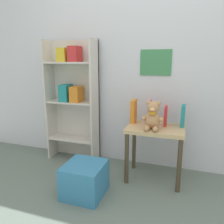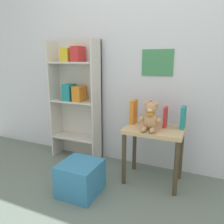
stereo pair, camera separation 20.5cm
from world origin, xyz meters
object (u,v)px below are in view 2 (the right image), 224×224
book_standing_orange (134,112)px  storage_bin (80,178)px  teddy_bear (150,117)px  book_standing_red (165,117)px  book_standing_teal (183,117)px  bookshelf_side (76,95)px  book_standing_pink (149,112)px  display_table (154,139)px

book_standing_orange → storage_bin: book_standing_orange is taller
teddy_bear → storage_bin: 0.81m
teddy_bear → book_standing_red: (0.10, 0.16, -0.02)m
book_standing_teal → storage_bin: size_ratio=0.59×
book_standing_teal → storage_bin: bearing=-142.3°
book_standing_red → storage_bin: book_standing_red is taller
book_standing_teal → bookshelf_side: bearing=176.8°
book_standing_pink → book_standing_red: 0.16m
book_standing_red → book_standing_teal: book_standing_teal is taller
display_table → book_standing_teal: book_standing_teal is taller
bookshelf_side → book_standing_red: bearing=-6.4°
book_standing_red → storage_bin: (-0.60, -0.54, -0.48)m
bookshelf_side → book_standing_pink: bearing=-6.5°
teddy_bear → book_standing_red: teddy_bear is taller
bookshelf_side → book_standing_red: size_ratio=7.20×
teddy_bear → storage_bin: size_ratio=0.76×
display_table → book_standing_pink: book_standing_pink is taller
teddy_bear → book_standing_teal: 0.31m
book_standing_red → display_table: bearing=-133.6°
bookshelf_side → book_standing_teal: bookshelf_side is taller
book_standing_red → book_standing_teal: (0.16, 0.02, 0.01)m
bookshelf_side → book_standing_teal: size_ratio=6.69×
book_standing_pink → book_standing_teal: (0.31, 0.00, -0.02)m
bookshelf_side → teddy_bear: (0.94, -0.28, -0.11)m
display_table → book_standing_teal: (0.23, 0.11, 0.20)m
book_standing_orange → book_standing_pink: size_ratio=0.96×
bookshelf_side → storage_bin: bearing=-56.2°
bookshelf_side → book_standing_orange: (0.73, -0.11, -0.11)m
bookshelf_side → storage_bin: (0.44, -0.65, -0.61)m
teddy_bear → book_standing_teal: bearing=34.8°
teddy_bear → book_standing_orange: (-0.21, 0.17, -0.00)m
teddy_bear → book_standing_pink: (-0.06, 0.18, 0.00)m
display_table → book_standing_red: 0.23m
display_table → bookshelf_side: bearing=168.0°
display_table → book_standing_red: bearing=48.8°
teddy_bear → book_standing_orange: teddy_bear is taller
bookshelf_side → book_standing_pink: (0.89, -0.10, -0.10)m
bookshelf_side → display_table: bearing=-12.0°
storage_bin → teddy_bear: bearing=36.9°
display_table → storage_bin: (-0.53, -0.45, -0.29)m
display_table → book_standing_pink: size_ratio=2.21×
book_standing_teal → book_standing_pink: bearing=-178.1°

